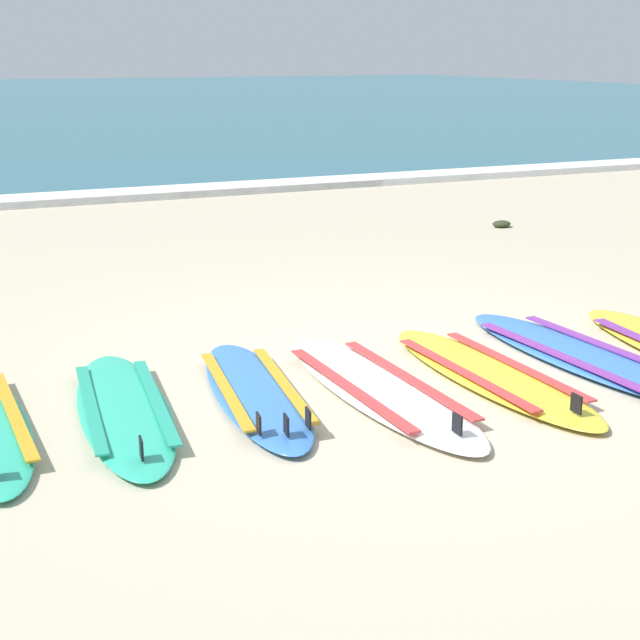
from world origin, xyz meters
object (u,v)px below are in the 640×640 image
at_px(surfboard_4, 255,392).
at_px(surfboard_3, 124,409).
at_px(surfboard_5, 378,388).
at_px(surfboard_6, 489,374).
at_px(surfboard_7, 581,355).

bearing_deg(surfboard_4, surfboard_3, 176.63).
bearing_deg(surfboard_3, surfboard_4, -3.37).
xyz_separation_m(surfboard_5, surfboard_6, (0.79, -0.06, 0.00)).
xyz_separation_m(surfboard_3, surfboard_7, (3.12, -0.28, -0.00)).
bearing_deg(surfboard_6, surfboard_7, 5.12).
bearing_deg(surfboard_5, surfboard_4, 161.23).
bearing_deg(surfboard_7, surfboard_4, 174.16).
distance_m(surfboard_4, surfboard_7, 2.33).
relative_size(surfboard_3, surfboard_7, 0.90).
relative_size(surfboard_6, surfboard_7, 0.93).
relative_size(surfboard_5, surfboard_6, 1.05).
height_order(surfboard_5, surfboard_6, same).
bearing_deg(surfboard_6, surfboard_4, 168.48).
relative_size(surfboard_3, surfboard_4, 1.03).
bearing_deg(surfboard_7, surfboard_5, -179.61).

